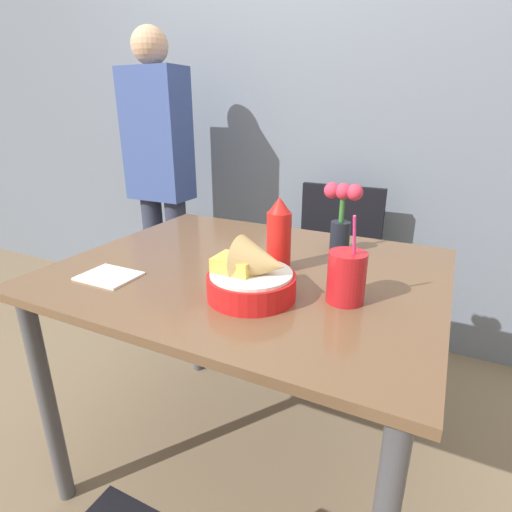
# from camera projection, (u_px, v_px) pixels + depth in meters

# --- Properties ---
(ground_plane) EXTENTS (12.00, 12.00, 0.00)m
(ground_plane) POSITION_uv_depth(u_px,v_px,m) (251.00, 462.00, 1.45)
(ground_plane) COLOR #7A664C
(wall_window) EXTENTS (7.00, 0.06, 2.60)m
(wall_window) POSITION_uv_depth(u_px,v_px,m) (354.00, 87.00, 1.93)
(wall_window) COLOR slate
(wall_window) RESTS_ON ground_plane
(dining_table) EXTENTS (1.09, 0.89, 0.76)m
(dining_table) POSITION_uv_depth(u_px,v_px,m) (250.00, 298.00, 1.22)
(dining_table) COLOR brown
(dining_table) RESTS_ON ground_plane
(chair_far_window) EXTENTS (0.40, 0.40, 0.86)m
(chair_far_window) POSITION_uv_depth(u_px,v_px,m) (333.00, 260.00, 1.94)
(chair_far_window) COLOR black
(chair_far_window) RESTS_ON ground_plane
(food_basket) EXTENTS (0.22, 0.22, 0.16)m
(food_basket) POSITION_uv_depth(u_px,v_px,m) (254.00, 276.00, 0.97)
(food_basket) COLOR red
(food_basket) RESTS_ON dining_table
(ketchup_bottle) EXTENTS (0.07, 0.07, 0.21)m
(ketchup_bottle) POSITION_uv_depth(u_px,v_px,m) (279.00, 235.00, 1.13)
(ketchup_bottle) COLOR red
(ketchup_bottle) RESTS_ON dining_table
(drink_cup) EXTENTS (0.09, 0.09, 0.22)m
(drink_cup) POSITION_uv_depth(u_px,v_px,m) (346.00, 279.00, 0.95)
(drink_cup) COLOR red
(drink_cup) RESTS_ON dining_table
(flower_vase) EXTENTS (0.12, 0.06, 0.22)m
(flower_vase) POSITION_uv_depth(u_px,v_px,m) (342.00, 214.00, 1.27)
(flower_vase) COLOR black
(flower_vase) RESTS_ON dining_table
(napkin) EXTENTS (0.15, 0.12, 0.01)m
(napkin) POSITION_uv_depth(u_px,v_px,m) (109.00, 276.00, 1.11)
(napkin) COLOR white
(napkin) RESTS_ON dining_table
(person_standing) EXTENTS (0.32, 0.18, 1.57)m
(person_standing) POSITION_uv_depth(u_px,v_px,m) (160.00, 171.00, 2.06)
(person_standing) COLOR #2D3347
(person_standing) RESTS_ON ground_plane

